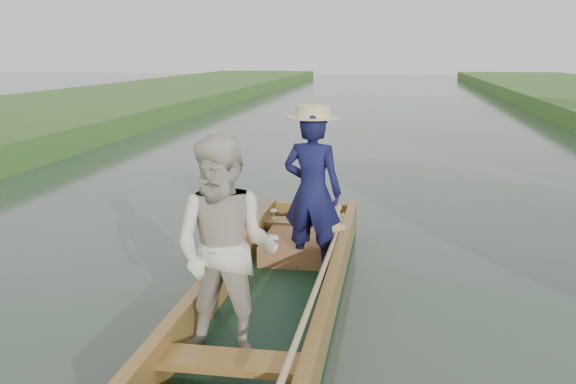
# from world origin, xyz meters

# --- Properties ---
(ground) EXTENTS (120.00, 120.00, 0.00)m
(ground) POSITION_xyz_m (0.00, 0.00, 0.00)
(ground) COLOR #283D30
(ground) RESTS_ON ground
(trees_far) EXTENTS (22.25, 13.31, 4.36)m
(trees_far) POSITION_xyz_m (1.63, 4.95, 2.39)
(trees_far) COLOR #47331E
(trees_far) RESTS_ON ground
(punt) EXTENTS (1.13, 5.00, 1.73)m
(punt) POSITION_xyz_m (-0.01, -0.14, 0.57)
(punt) COLOR black
(punt) RESTS_ON ground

